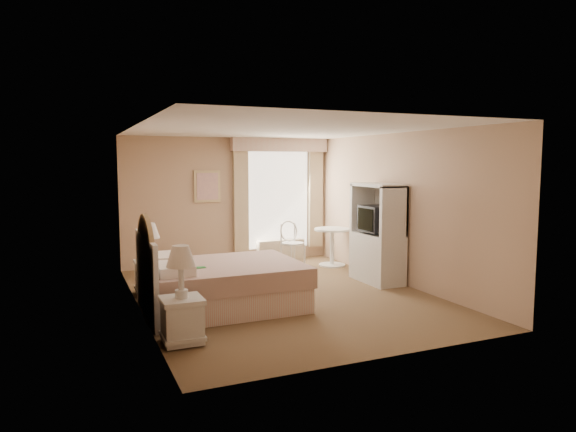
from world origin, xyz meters
name	(u,v)px	position (x,y,z in m)	size (l,w,h in m)	color
room	(282,213)	(0.00, 0.00, 1.25)	(4.21, 5.51, 2.51)	brown
window	(280,195)	(1.05, 2.65, 1.34)	(2.05, 0.22, 2.51)	white
framed_art	(207,186)	(-0.45, 2.71, 1.55)	(0.52, 0.04, 0.62)	#D5B983
bed	(216,283)	(-1.12, -0.30, 0.35)	(2.12, 1.64, 1.45)	tan
nightstand_near	(182,308)	(-1.84, -1.50, 0.41)	(0.45, 0.45, 1.09)	silver
nightstand_far	(150,268)	(-1.84, 0.86, 0.41)	(0.45, 0.45, 1.08)	silver
round_table	(332,241)	(1.75, 1.67, 0.49)	(0.70, 0.70, 0.74)	silver
cafe_chair	(291,240)	(1.02, 2.00, 0.51)	(0.51, 0.51, 0.88)	silver
armoire	(378,241)	(1.81, 0.18, 0.69)	(0.50, 1.00, 1.67)	silver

